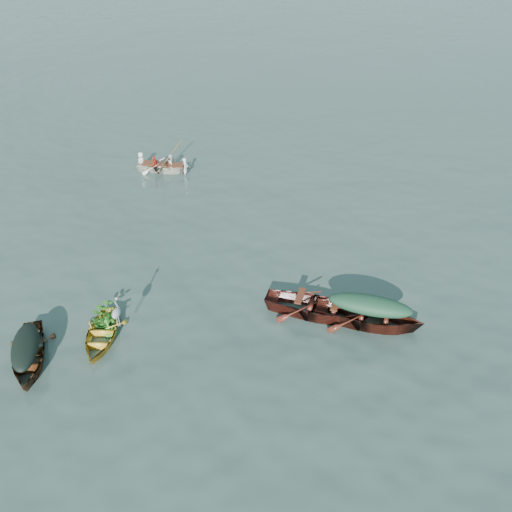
{
  "coord_description": "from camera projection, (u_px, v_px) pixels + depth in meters",
  "views": [
    {
      "loc": [
        2.19,
        -9.96,
        10.03
      ],
      "look_at": [
        0.04,
        3.5,
        0.5
      ],
      "focal_mm": 35.0,
      "sensor_mm": 36.0,
      "label": 1
    }
  ],
  "objects": [
    {
      "name": "oars",
      "position": [
        163.0,
        163.0,
        22.88
      ],
      "size": [
        0.6,
        2.6,
        0.06
      ],
      "primitive_type": null,
      "rotation": [
        0.0,
        0.0,
        1.57
      ],
      "color": "brown",
      "rests_on": "rowed_boat"
    },
    {
      "name": "rowed_boat",
      "position": [
        164.0,
        172.0,
        23.13
      ],
      "size": [
        3.57,
        1.07,
        0.81
      ],
      "primitive_type": "imported",
      "rotation": [
        0.0,
        0.0,
        1.57
      ],
      "color": "silver",
      "rests_on": "ground"
    },
    {
      "name": "ground",
      "position": [
        235.0,
        340.0,
        14.09
      ],
      "size": [
        140.0,
        140.0,
        0.0
      ],
      "primitive_type": "plane",
      "color": "#344942",
      "rests_on": "ground"
    },
    {
      "name": "dark_tarp_cover",
      "position": [
        25.0,
        345.0,
        13.09
      ],
      "size": [
        1.39,
        1.97,
        0.4
      ],
      "primitive_type": "ellipsoid",
      "rotation": [
        0.0,
        0.0,
        0.42
      ],
      "color": "black",
      "rests_on": "dark_covered_boat"
    },
    {
      "name": "thwart_benches",
      "position": [
        318.0,
        302.0,
        14.66
      ],
      "size": [
        2.27,
        1.11,
        0.04
      ],
      "primitive_type": null,
      "rotation": [
        0.0,
        0.0,
        1.43
      ],
      "color": "#481E10",
      "rests_on": "open_wooden_boat"
    },
    {
      "name": "dinghy_weeds",
      "position": [
        104.0,
        309.0,
        14.19
      ],
      "size": [
        0.83,
        1.0,
        0.6
      ],
      "primitive_type": "imported",
      "rotation": [
        0.0,
        0.0,
        0.15
      ],
      "color": "#1F741E",
      "rests_on": "yellow_dinghy"
    },
    {
      "name": "heron",
      "position": [
        117.0,
        317.0,
        13.68
      ],
      "size": [
        0.34,
        0.44,
        0.92
      ],
      "primitive_type": null,
      "rotation": [
        0.0,
        0.0,
        0.15
      ],
      "color": "gray",
      "rests_on": "yellow_dinghy"
    },
    {
      "name": "dark_covered_boat",
      "position": [
        31.0,
        361.0,
        13.44
      ],
      "size": [
        2.52,
        3.58,
        0.82
      ],
      "primitive_type": "imported",
      "rotation": [
        0.0,
        0.0,
        0.42
      ],
      "color": "#542D13",
      "rests_on": "ground"
    },
    {
      "name": "rowers",
      "position": [
        162.0,
        156.0,
        22.68
      ],
      "size": [
        2.5,
        0.96,
        0.76
      ],
      "primitive_type": "imported",
      "rotation": [
        0.0,
        0.0,
        1.57
      ],
      "color": "silver",
      "rests_on": "rowed_boat"
    },
    {
      "name": "open_wooden_boat",
      "position": [
        316.0,
        315.0,
        14.96
      ],
      "size": [
        4.51,
        1.95,
        1.02
      ],
      "primitive_type": "imported",
      "rotation": [
        0.0,
        0.0,
        1.43
      ],
      "color": "#511D14",
      "rests_on": "ground"
    },
    {
      "name": "green_tarp_boat",
      "position": [
        367.0,
        324.0,
        14.63
      ],
      "size": [
        4.47,
        1.85,
        1.01
      ],
      "primitive_type": "imported",
      "rotation": [
        0.0,
        0.0,
        1.45
      ],
      "color": "#4B1E11",
      "rests_on": "ground"
    },
    {
      "name": "green_tarp_cover",
      "position": [
        370.0,
        305.0,
        14.19
      ],
      "size": [
        2.46,
        1.02,
        0.52
      ],
      "primitive_type": "ellipsoid",
      "rotation": [
        0.0,
        0.0,
        1.45
      ],
      "color": "#183D26",
      "rests_on": "green_tarp_boat"
    },
    {
      "name": "yellow_dinghy",
      "position": [
        102.0,
        340.0,
        14.12
      ],
      "size": [
        1.61,
        2.92,
        0.72
      ],
      "primitive_type": "imported",
      "rotation": [
        0.0,
        0.0,
        0.15
      ],
      "color": "#B38723",
      "rests_on": "ground"
    }
  ]
}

